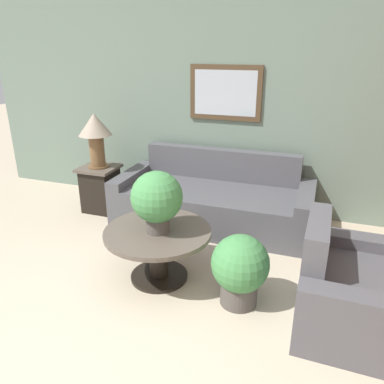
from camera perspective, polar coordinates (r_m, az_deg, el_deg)
name	(u,v)px	position (r m, az deg, el deg)	size (l,w,h in m)	color
ground_plane	(84,379)	(2.78, -16.14, -25.66)	(20.00, 20.00, 0.00)	#BCAD93
wall_back	(218,106)	(4.74, 3.97, 12.89)	(6.66, 0.09, 2.60)	slate
couch_main	(213,201)	(4.48, 3.21, -1.38)	(2.29, 0.96, 0.82)	#4C4C51
armchair	(361,293)	(3.17, 24.36, -13.89)	(0.97, 1.06, 0.82)	#4C4C51
coffee_table	(158,243)	(3.39, -5.18, -7.81)	(0.95, 0.95, 0.49)	black
side_table	(101,188)	(4.94, -13.75, 0.58)	(0.45, 0.45, 0.58)	black
table_lamp	(95,132)	(4.74, -14.53, 8.91)	(0.40, 0.40, 0.67)	brown
potted_plant_on_table	(157,199)	(3.17, -5.38, -1.03)	(0.44, 0.44, 0.55)	#4C4742
potted_plant_floor	(240,268)	(3.10, 7.32, -11.39)	(0.47, 0.47, 0.61)	#4C4742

